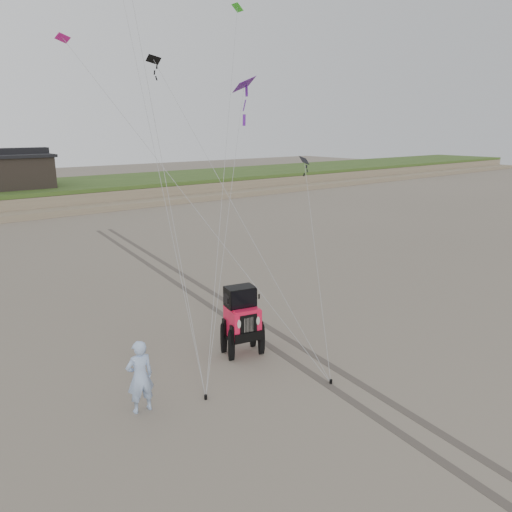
# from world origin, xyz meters

# --- Properties ---
(ground) EXTENTS (160.00, 160.00, 0.00)m
(ground) POSITION_xyz_m (0.00, 0.00, 0.00)
(ground) COLOR #6B6054
(ground) RESTS_ON ground
(cabin) EXTENTS (6.40, 5.40, 3.35)m
(cabin) POSITION_xyz_m (2.00, 37.00, 3.24)
(cabin) COLOR black
(cabin) RESTS_ON dune_ridge
(jeep) EXTENTS (2.97, 4.87, 1.69)m
(jeep) POSITION_xyz_m (-0.29, 1.75, 0.84)
(jeep) COLOR #F41740
(jeep) RESTS_ON ground
(man) EXTENTS (0.71, 0.50, 1.85)m
(man) POSITION_xyz_m (-4.17, 0.78, 0.93)
(man) COLOR #8AACD6
(man) RESTS_ON ground
(kite_flock) EXTENTS (8.63, 5.89, 9.91)m
(kite_flock) POSITION_xyz_m (3.04, 8.14, 10.01)
(kite_flock) COLOR black
(kite_flock) RESTS_ON ground
(stake_main) EXTENTS (0.08, 0.08, 0.12)m
(stake_main) POSITION_xyz_m (-2.66, 0.24, 0.06)
(stake_main) COLOR black
(stake_main) RESTS_ON ground
(stake_aux) EXTENTS (0.08, 0.08, 0.12)m
(stake_aux) POSITION_xyz_m (0.42, -1.25, 0.06)
(stake_aux) COLOR black
(stake_aux) RESTS_ON ground
(tire_tracks) EXTENTS (5.22, 29.74, 0.01)m
(tire_tracks) POSITION_xyz_m (2.00, 8.00, 0.00)
(tire_tracks) COLOR #4C443D
(tire_tracks) RESTS_ON ground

